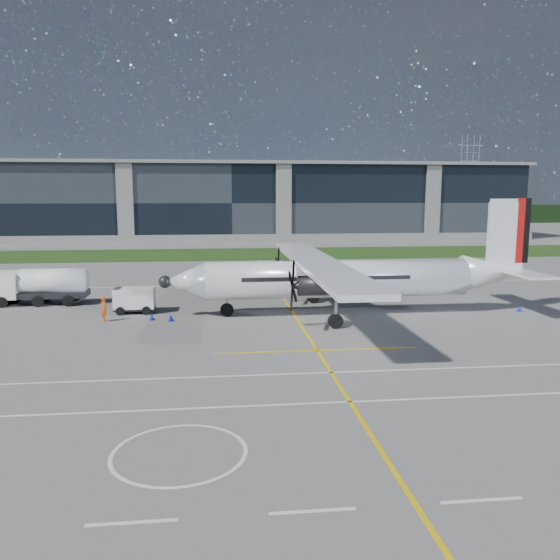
# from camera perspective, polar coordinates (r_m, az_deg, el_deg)

# --- Properties ---
(ground) EXTENTS (400.00, 400.00, 0.00)m
(ground) POSITION_cam_1_polar(r_m,az_deg,el_deg) (76.58, -4.44, 2.11)
(ground) COLOR #5F5D5A
(ground) RESTS_ON ground
(grass_strip) EXTENTS (400.00, 18.00, 0.04)m
(grass_strip) POSITION_cam_1_polar(r_m,az_deg,el_deg) (84.53, -4.63, 2.74)
(grass_strip) COLOR #1B4011
(grass_strip) RESTS_ON ground
(terminal_building) EXTENTS (120.00, 20.00, 15.00)m
(terminal_building) POSITION_cam_1_polar(r_m,az_deg,el_deg) (116.06, -5.17, 8.06)
(terminal_building) COLOR black
(terminal_building) RESTS_ON ground
(tree_line) EXTENTS (400.00, 6.00, 6.00)m
(tree_line) POSITION_cam_1_polar(r_m,az_deg,el_deg) (176.14, -5.57, 6.80)
(tree_line) COLOR black
(tree_line) RESTS_ON ground
(pylon_east) EXTENTS (9.00, 4.60, 30.00)m
(pylon_east) POSITION_cam_1_polar(r_m,az_deg,el_deg) (205.67, 19.14, 9.99)
(pylon_east) COLOR gray
(pylon_east) RESTS_ON ground
(yellow_taxiway_centerline) EXTENTS (0.20, 70.00, 0.01)m
(yellow_taxiway_centerline) POSITION_cam_1_polar(r_m,az_deg,el_deg) (47.18, 0.45, -2.01)
(yellow_taxiway_centerline) COLOR yellow
(yellow_taxiway_centerline) RESTS_ON ground
(white_lane_line) EXTENTS (90.00, 0.15, 0.01)m
(white_lane_line) POSITION_cam_1_polar(r_m,az_deg,el_deg) (23.85, 0.10, -12.91)
(white_lane_line) COLOR white
(white_lane_line) RESTS_ON ground
(turboprop_aircraft) EXTENTS (27.88, 28.92, 8.67)m
(turboprop_aircraft) POSITION_cam_1_polar(r_m,az_deg,el_deg) (41.07, 7.44, 2.42)
(turboprop_aircraft) COLOR white
(turboprop_aircraft) RESTS_ON ground
(fuel_tanker_truck) EXTENTS (7.87, 2.56, 2.95)m
(fuel_tanker_truck) POSITION_cam_1_polar(r_m,az_deg,el_deg) (49.05, -24.41, -0.64)
(fuel_tanker_truck) COLOR white
(fuel_tanker_truck) RESTS_ON ground
(baggage_tug) EXTENTS (3.20, 1.92, 1.92)m
(baggage_tug) POSITION_cam_1_polar(r_m,az_deg,el_deg) (43.05, -14.94, -2.06)
(baggage_tug) COLOR white
(baggage_tug) RESTS_ON ground
(ground_crew_person) EXTENTS (0.74, 0.94, 2.09)m
(ground_crew_person) POSITION_cam_1_polar(r_m,az_deg,el_deg) (40.63, -17.90, -2.69)
(ground_crew_person) COLOR #F25907
(ground_crew_person) RESTS_ON ground
(safety_cone_fwd) EXTENTS (0.36, 0.36, 0.50)m
(safety_cone_fwd) POSITION_cam_1_polar(r_m,az_deg,el_deg) (40.33, -13.24, -3.74)
(safety_cone_fwd) COLOR #0B12C3
(safety_cone_fwd) RESTS_ON ground
(safety_cone_stbdwing) EXTENTS (0.36, 0.36, 0.50)m
(safety_cone_stbdwing) POSITION_cam_1_polar(r_m,az_deg,el_deg) (56.00, 1.56, -0.05)
(safety_cone_stbdwing) COLOR #0B12C3
(safety_cone_stbdwing) RESTS_ON ground
(safety_cone_tail) EXTENTS (0.36, 0.36, 0.50)m
(safety_cone_tail) POSITION_cam_1_polar(r_m,az_deg,el_deg) (46.01, 23.78, -2.73)
(safety_cone_tail) COLOR #0B12C3
(safety_cone_tail) RESTS_ON ground
(safety_cone_nose_port) EXTENTS (0.36, 0.36, 0.50)m
(safety_cone_nose_port) POSITION_cam_1_polar(r_m,az_deg,el_deg) (39.73, -11.34, -3.87)
(safety_cone_nose_port) COLOR #0B12C3
(safety_cone_nose_port) RESTS_ON ground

